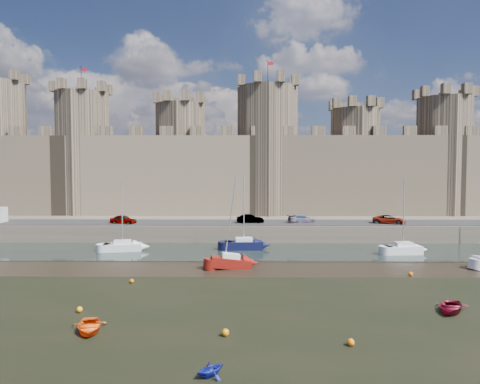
{
  "coord_description": "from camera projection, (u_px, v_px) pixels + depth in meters",
  "views": [
    {
      "loc": [
        -2.23,
        -30.51,
        10.57
      ],
      "look_at": [
        -2.77,
        22.0,
        7.82
      ],
      "focal_mm": 32.0,
      "sensor_mm": 36.0,
      "label": 1
    }
  ],
  "objects": [
    {
      "name": "buoy_1",
      "position": [
        132.0,
        281.0,
        39.74
      ],
      "size": [
        0.4,
        0.4,
        0.4
      ],
      "primitive_type": "sphere",
      "color": "orange",
      "rests_on": "ground"
    },
    {
      "name": "ground",
      "position": [
        275.0,
        315.0,
        31.0
      ],
      "size": [
        160.0,
        160.0,
        0.0
      ],
      "primitive_type": "plane",
      "color": "black",
      "rests_on": "ground"
    },
    {
      "name": "quay",
      "position": [
        255.0,
        213.0,
        90.84
      ],
      "size": [
        160.0,
        60.0,
        2.5
      ],
      "primitive_type": "cube",
      "color": "#4C443A",
      "rests_on": "ground"
    },
    {
      "name": "seaweed_patch",
      "position": [
        282.0,
        350.0,
        25.0
      ],
      "size": [
        70.0,
        34.0,
        0.01
      ],
      "primitive_type": "cube",
      "color": "black",
      "rests_on": "ground"
    },
    {
      "name": "car_2",
      "position": [
        302.0,
        219.0,
        64.64
      ],
      "size": [
        4.64,
        2.75,
        1.26
      ],
      "primitive_type": "imported",
      "rotation": [
        0.0,
        0.0,
        1.81
      ],
      "color": "gray",
      "rests_on": "quay"
    },
    {
      "name": "buoy_3",
      "position": [
        411.0,
        274.0,
        42.35
      ],
      "size": [
        0.44,
        0.44,
        0.44
      ],
      "primitive_type": "sphere",
      "color": "orange",
      "rests_on": "ground"
    },
    {
      "name": "car_3",
      "position": [
        389.0,
        220.0,
        63.24
      ],
      "size": [
        5.19,
        3.63,
        1.31
      ],
      "primitive_type": "imported",
      "rotation": [
        0.0,
        0.0,
        1.23
      ],
      "color": "gray",
      "rests_on": "quay"
    },
    {
      "name": "sailboat_2",
      "position": [
        403.0,
        248.0,
        53.01
      ],
      "size": [
        4.61,
        2.18,
        9.61
      ],
      "rotation": [
        0.0,
        0.0,
        0.1
      ],
      "color": "silver",
      "rests_on": "ground"
    },
    {
      "name": "buoy_0",
      "position": [
        80.0,
        309.0,
        31.61
      ],
      "size": [
        0.44,
        0.44,
        0.44
      ],
      "primitive_type": "sphere",
      "color": "orange",
      "rests_on": "ground"
    },
    {
      "name": "dinghy_1",
      "position": [
        210.0,
        369.0,
        21.75
      ],
      "size": [
        2.08,
        2.04,
        0.83
      ],
      "primitive_type": "imported",
      "rotation": [
        1.57,
        0.0,
        2.25
      ],
      "color": "#16219C",
      "rests_on": "ground"
    },
    {
      "name": "car_0",
      "position": [
        123.0,
        220.0,
        63.39
      ],
      "size": [
        4.2,
        2.54,
        1.34
      ],
      "primitive_type": "imported",
      "rotation": [
        0.0,
        0.0,
        1.31
      ],
      "color": "gray",
      "rests_on": "quay"
    },
    {
      "name": "buoy_4",
      "position": [
        225.0,
        333.0,
        27.08
      ],
      "size": [
        0.49,
        0.49,
        0.49
      ],
      "primitive_type": "sphere",
      "color": "orange",
      "rests_on": "ground"
    },
    {
      "name": "road",
      "position": [
        259.0,
        222.0,
        64.81
      ],
      "size": [
        160.0,
        7.0,
        0.1
      ],
      "primitive_type": "cube",
      "color": "black",
      "rests_on": "quay"
    },
    {
      "name": "castle",
      "position": [
        253.0,
        164.0,
        78.32
      ],
      "size": [
        108.5,
        11.0,
        29.0
      ],
      "color": "#42382B",
      "rests_on": "quay"
    },
    {
      "name": "dinghy_0",
      "position": [
        89.0,
        327.0,
        27.83
      ],
      "size": [
        3.12,
        3.71,
        0.66
      ],
      "primitive_type": "imported",
      "rotation": [
        1.57,
        0.0,
        0.3
      ],
      "color": "#E74C0D",
      "rests_on": "ground"
    },
    {
      "name": "car_1",
      "position": [
        250.0,
        219.0,
        64.16
      ],
      "size": [
        4.13,
        1.76,
        1.32
      ],
      "primitive_type": "imported",
      "rotation": [
        0.0,
        0.0,
        1.66
      ],
      "color": "gray",
      "rests_on": "quay"
    },
    {
      "name": "sailboat_0",
      "position": [
        123.0,
        246.0,
        55.05
      ],
      "size": [
        5.01,
        2.64,
        8.92
      ],
      "rotation": [
        0.0,
        0.0,
        0.17
      ],
      "color": "silver",
      "rests_on": "ground"
    },
    {
      "name": "sailboat_1",
      "position": [
        244.0,
        244.0,
        56.17
      ],
      "size": [
        5.06,
        2.26,
        9.9
      ],
      "rotation": [
        0.0,
        0.0,
        0.07
      ],
      "color": "black",
      "rests_on": "ground"
    },
    {
      "name": "dinghy_4",
      "position": [
        451.0,
        308.0,
        31.67
      ],
      "size": [
        3.63,
        3.99,
        0.68
      ],
      "primitive_type": "imported",
      "rotation": [
        1.57,
        0.0,
        5.78
      ],
      "color": "maroon",
      "rests_on": "ground"
    },
    {
      "name": "buoy_2",
      "position": [
        351.0,
        342.0,
        25.6
      ],
      "size": [
        0.45,
        0.45,
        0.45
      ],
      "primitive_type": "sphere",
      "color": "orange",
      "rests_on": "ground"
    },
    {
      "name": "sailboat_4",
      "position": [
        231.0,
        261.0,
        45.76
      ],
      "size": [
        4.52,
        2.4,
        10.04
      ],
      "rotation": [
        0.0,
        0.0,
        0.18
      ],
      "color": "maroon",
      "rests_on": "ground"
    },
    {
      "name": "water_channel",
      "position": [
        262.0,
        251.0,
        54.96
      ],
      "size": [
        160.0,
        12.0,
        0.08
      ],
      "primitive_type": "cube",
      "color": "black",
      "rests_on": "ground"
    }
  ]
}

